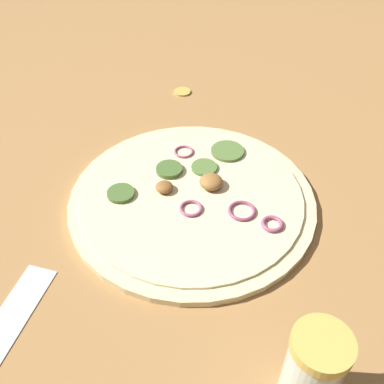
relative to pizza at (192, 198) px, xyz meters
The scene contains 4 objects.
ground_plane 0.01m from the pizza, 54.36° to the left, with size 3.00×3.00×0.00m, color #9E703F.
pizza is the anchor object (origin of this frame).
spice_jar 0.30m from the pizza, 94.14° to the left, with size 0.06×0.06×0.10m.
loose_cap 0.31m from the pizza, 104.17° to the right, with size 0.03×0.03×0.01m.
Camera 1 is at (0.14, 0.45, 0.46)m, focal length 42.00 mm.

